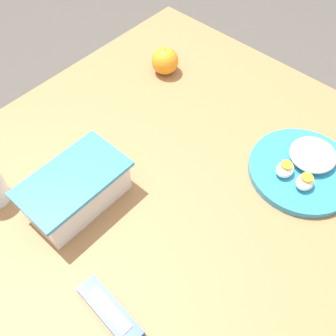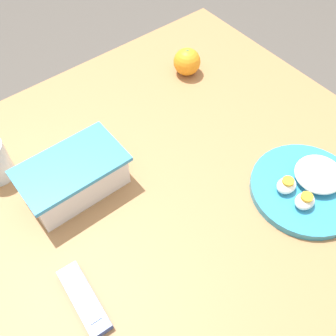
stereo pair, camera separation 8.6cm
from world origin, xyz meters
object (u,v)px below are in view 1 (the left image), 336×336
Objects in this scene: food_container at (76,191)px; candy_bar at (110,311)px; rice_plate at (304,167)px; orange_fruit at (165,61)px.

food_container is 0.25m from candy_bar.
candy_bar is at bearing 169.76° from rice_plate.
food_container is at bearing 141.31° from rice_plate.
orange_fruit is 0.51× the size of candy_bar.
orange_fruit is 0.31× the size of rice_plate.
orange_fruit is (0.44, 0.15, -0.00)m from food_container.
orange_fruit is 0.67m from candy_bar.
food_container reaches higher than candy_bar.
food_container is at bearing 62.46° from candy_bar.
orange_fruit is 0.47m from rice_plate.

